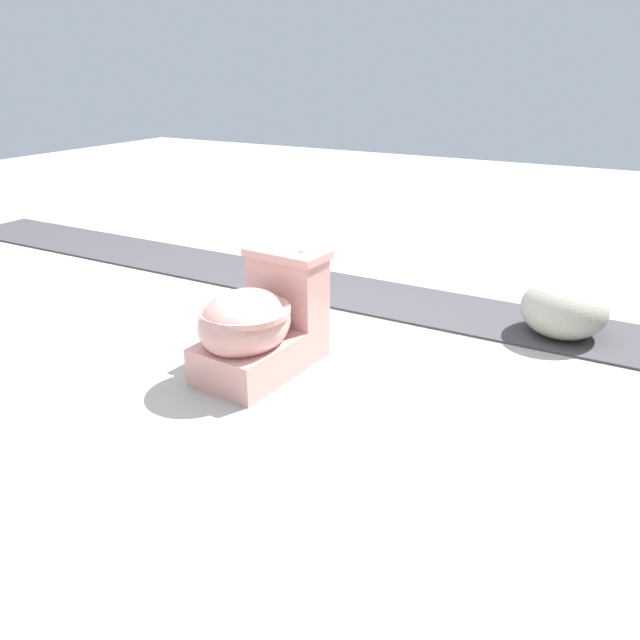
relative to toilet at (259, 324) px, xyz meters
The scene contains 4 objects.
ground_plane 0.24m from the toilet, 38.61° to the left, with size 14.00×14.00×0.00m, color #A8A59E.
gravel_strip 1.25m from the toilet, 152.97° to the left, with size 0.56×8.00×0.01m, color #423F44.
toilet is the anchor object (origin of this frame).
boulder_near 1.53m from the toilet, 133.71° to the left, with size 0.43×0.42×0.29m, color #ADA899.
Camera 1 is at (1.98, 1.39, 1.27)m, focal length 35.00 mm.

